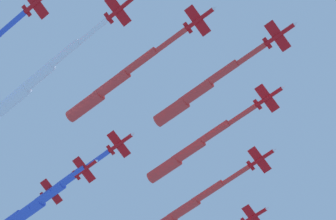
{
  "coord_description": "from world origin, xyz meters",
  "views": [
    {
      "loc": [
        77.87,
        63.14,
        9.7
      ],
      "look_at": [
        0.0,
        0.0,
        165.47
      ],
      "focal_mm": 71.4,
      "sensor_mm": 36.0,
      "label": 1
    }
  ],
  "objects_px": {
    "jet_trail_starboard": "(21,216)",
    "jet_starboard_inner": "(112,84)",
    "jet_port_inner": "(189,151)",
    "jet_starboard_mid": "(38,78)",
    "jet_trail_port": "(51,193)",
    "jet_port_mid": "(185,209)",
    "jet_lead": "(198,92)"
  },
  "relations": [
    {
      "from": "jet_starboard_mid",
      "to": "jet_port_inner",
      "type": "bearing_deg",
      "value": 159.71
    },
    {
      "from": "jet_lead",
      "to": "jet_starboard_mid",
      "type": "height_order",
      "value": "jet_starboard_mid"
    },
    {
      "from": "jet_starboard_mid",
      "to": "jet_trail_starboard",
      "type": "relative_size",
      "value": 1.08
    },
    {
      "from": "jet_trail_starboard",
      "to": "jet_port_inner",
      "type": "bearing_deg",
      "value": 104.39
    },
    {
      "from": "jet_trail_starboard",
      "to": "jet_trail_port",
      "type": "bearing_deg",
      "value": 88.87
    },
    {
      "from": "jet_port_inner",
      "to": "jet_starboard_inner",
      "type": "distance_m",
      "value": 31.1
    },
    {
      "from": "jet_lead",
      "to": "jet_trail_port",
      "type": "relative_size",
      "value": 0.94
    },
    {
      "from": "jet_starboard_mid",
      "to": "jet_trail_starboard",
      "type": "bearing_deg",
      "value": -129.09
    },
    {
      "from": "jet_port_mid",
      "to": "jet_trail_port",
      "type": "distance_m",
      "value": 41.03
    },
    {
      "from": "jet_port_mid",
      "to": "jet_trail_starboard",
      "type": "relative_size",
      "value": 1.05
    },
    {
      "from": "jet_port_mid",
      "to": "jet_starboard_mid",
      "type": "height_order",
      "value": "jet_starboard_mid"
    },
    {
      "from": "jet_trail_port",
      "to": "jet_lead",
      "type": "bearing_deg",
      "value": 88.5
    },
    {
      "from": "jet_port_inner",
      "to": "jet_starboard_inner",
      "type": "relative_size",
      "value": 0.94
    },
    {
      "from": "jet_lead",
      "to": "jet_trail_starboard",
      "type": "height_order",
      "value": "jet_trail_starboard"
    },
    {
      "from": "jet_port_inner",
      "to": "jet_starboard_mid",
      "type": "bearing_deg",
      "value": -20.29
    },
    {
      "from": "jet_port_inner",
      "to": "jet_trail_port",
      "type": "height_order",
      "value": "jet_port_inner"
    },
    {
      "from": "jet_starboard_inner",
      "to": "jet_lead",
      "type": "bearing_deg",
      "value": 130.53
    },
    {
      "from": "jet_starboard_inner",
      "to": "jet_trail_port",
      "type": "height_order",
      "value": "jet_starboard_inner"
    },
    {
      "from": "jet_lead",
      "to": "jet_trail_port",
      "type": "bearing_deg",
      "value": -91.5
    },
    {
      "from": "jet_port_mid",
      "to": "jet_starboard_mid",
      "type": "xyz_separation_m",
      "value": [
        61.42,
        -2.24,
        0.94
      ]
    },
    {
      "from": "jet_port_mid",
      "to": "jet_trail_port",
      "type": "bearing_deg",
      "value": -41.97
    },
    {
      "from": "jet_port_inner",
      "to": "jet_starboard_mid",
      "type": "height_order",
      "value": "jet_starboard_mid"
    },
    {
      "from": "jet_lead",
      "to": "jet_starboard_inner",
      "type": "height_order",
      "value": "jet_starboard_inner"
    },
    {
      "from": "jet_starboard_inner",
      "to": "jet_port_mid",
      "type": "xyz_separation_m",
      "value": [
        -47.1,
        -11.98,
        -0.98
      ]
    },
    {
      "from": "jet_port_inner",
      "to": "jet_trail_starboard",
      "type": "relative_size",
      "value": 1.01
    },
    {
      "from": "jet_starboard_mid",
      "to": "jet_trail_port",
      "type": "relative_size",
      "value": 1.06
    },
    {
      "from": "jet_starboard_inner",
      "to": "jet_port_mid",
      "type": "bearing_deg",
      "value": -165.72
    },
    {
      "from": "jet_lead",
      "to": "jet_port_inner",
      "type": "bearing_deg",
      "value": -136.44
    },
    {
      "from": "jet_trail_starboard",
      "to": "jet_starboard_inner",
      "type": "bearing_deg",
      "value": 72.23
    },
    {
      "from": "jet_port_inner",
      "to": "jet_starboard_mid",
      "type": "xyz_separation_m",
      "value": [
        45.32,
        -16.75,
        0.03
      ]
    },
    {
      "from": "jet_starboard_mid",
      "to": "jet_trail_port",
      "type": "distance_m",
      "value": 39.9
    },
    {
      "from": "jet_port_mid",
      "to": "jet_lead",
      "type": "bearing_deg",
      "value": 42.8
    }
  ]
}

